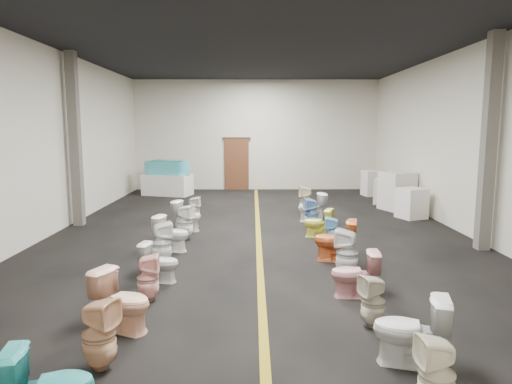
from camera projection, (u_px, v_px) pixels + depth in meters
floor at (258, 233)px, 11.19m from camera, size 16.00×16.00×0.00m
ceiling at (258, 44)px, 10.55m from camera, size 16.00×16.00×0.00m
wall_back at (256, 135)px, 18.79m from camera, size 10.00×0.00×10.00m
wall_front at (273, 179)px, 2.95m from camera, size 10.00×0.00×10.00m
wall_left at (48, 141)px, 10.83m from camera, size 0.00×16.00×16.00m
wall_right at (467, 141)px, 10.90m from camera, size 0.00×16.00×16.00m
aisle_stripe at (258, 233)px, 11.19m from camera, size 0.12×15.60×0.01m
back_door at (237, 164)px, 18.89m from camera, size 1.00×0.10×2.10m
door_frame at (237, 138)px, 18.75m from camera, size 1.15×0.08×0.10m
column_left at (75, 140)px, 11.83m from camera, size 0.25×0.25×4.50m
column_right at (489, 143)px, 9.42m from camera, size 0.25×0.25×4.50m
display_table at (168, 185)px, 17.44m from camera, size 1.96×1.35×0.79m
bathtub at (167, 167)px, 17.34m from camera, size 1.80×1.04×0.55m
appliance_crate_a at (412, 203)px, 12.99m from camera, size 0.87×0.87×0.86m
appliance_crate_b at (397, 191)px, 14.30m from camera, size 1.12×1.12×1.19m
appliance_crate_c at (386, 191)px, 15.45m from camera, size 0.99×0.99×0.86m
appliance_crate_d at (372, 183)px, 17.28m from camera, size 0.76×0.76×0.95m
toilet_left_1 at (99, 335)px, 4.84m from camera, size 0.45×0.45×0.79m
toilet_left_2 at (122, 301)px, 5.78m from camera, size 0.88×0.71×0.79m
toilet_left_3 at (148, 278)px, 6.77m from camera, size 0.37×0.37×0.72m
toilet_left_4 at (160, 262)px, 7.64m from camera, size 0.70×0.48×0.66m
toilet_left_5 at (162, 244)px, 8.56m from camera, size 0.49×0.48×0.82m
toilet_left_6 at (172, 234)px, 9.54m from camera, size 0.82×0.59×0.75m
toilet_left_7 at (185, 222)px, 10.50m from camera, size 0.47×0.46×0.82m
toilet_left_8 at (187, 216)px, 11.42m from camera, size 0.83×0.64×0.75m
toilet_left_9 at (194, 209)px, 12.44m from camera, size 0.35×0.35×0.71m
toilet_right_0 at (436, 375)px, 4.11m from camera, size 0.35×0.35×0.73m
toilet_right_1 at (410, 330)px, 4.93m from camera, size 0.87×0.63×0.80m
toilet_right_2 at (373, 301)px, 5.89m from camera, size 0.39×0.39×0.70m
toilet_right_3 at (355, 274)px, 6.94m from camera, size 0.74×0.46×0.73m
toilet_right_4 at (347, 253)px, 7.85m from camera, size 0.51×0.50×0.85m
toilet_right_5 at (335, 240)px, 8.82m from camera, size 0.89×0.63×0.82m
toilet_right_6 at (333, 233)px, 9.71m from camera, size 0.38×0.37×0.69m
toilet_right_7 at (318, 223)px, 10.71m from camera, size 0.79×0.63×0.70m
toilet_right_8 at (311, 214)px, 11.58m from camera, size 0.42×0.41×0.80m
toilet_right_9 at (312, 207)px, 12.58m from camera, size 0.84×0.58×0.78m
toilet_right_10 at (306, 200)px, 13.52m from camera, size 0.41×0.40×0.85m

